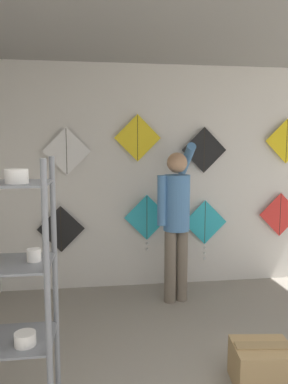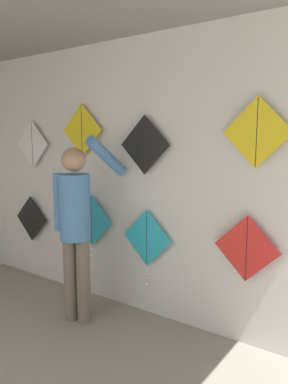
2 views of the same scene
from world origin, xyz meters
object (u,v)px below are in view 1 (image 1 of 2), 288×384
object	(u,v)px
cardboard_box_spare	(262,366)
kite_1	(147,219)
shopkeeper	(176,213)
kite_5	(138,138)
kite_7	(287,141)
kite_3	(280,215)
kite_6	(204,150)
kite_2	(205,225)
kite_4	(67,151)
kite_0	(61,229)

from	to	relation	value
cardboard_box_spare	kite_1	size ratio (longest dim) A/B	0.66
shopkeeper	kite_5	world-z (taller)	kite_5
kite_5	kite_7	size ratio (longest dim) A/B	1.00
kite_3	kite_5	bearing A→B (deg)	180.00
shopkeeper	kite_6	distance (m)	0.98
kite_2	kite_6	world-z (taller)	kite_6
shopkeeper	kite_4	bearing A→B (deg)	145.70
kite_7	kite_0	bearing A→B (deg)	180.00
kite_2	kite_5	distance (m)	1.42
shopkeeper	kite_1	size ratio (longest dim) A/B	2.57
kite_0	kite_4	bearing A→B (deg)	0.00
kite_1	kite_3	size ratio (longest dim) A/B	1.24
shopkeeper	kite_1	distance (m)	0.58
kite_1	kite_4	size ratio (longest dim) A/B	1.24
kite_0	kite_7	size ratio (longest dim) A/B	1.00
kite_6	kite_4	bearing A→B (deg)	180.00
kite_2	cardboard_box_spare	bearing A→B (deg)	-95.07
kite_4	kite_6	distance (m)	1.71
kite_3	kite_7	size ratio (longest dim) A/B	1.00
cardboard_box_spare	kite_0	world-z (taller)	kite_0
cardboard_box_spare	kite_3	world-z (taller)	kite_3
kite_4	kite_1	bearing A→B (deg)	-0.04
shopkeeper	kite_5	size ratio (longest dim) A/B	3.18
kite_1	kite_2	distance (m)	0.77
kite_2	kite_7	xyz separation A→B (m)	(1.08, 0.00, 1.08)
kite_2	kite_5	world-z (taller)	kite_5
kite_1	kite_3	xyz separation A→B (m)	(1.79, 0.00, 0.02)
shopkeeper	kite_1	bearing A→B (deg)	105.91
cardboard_box_spare	kite_3	bearing A→B (deg)	60.13
kite_0	kite_3	bearing A→B (deg)	0.00
kite_1	kite_7	size ratio (longest dim) A/B	1.24
cardboard_box_spare	kite_1	xyz separation A→B (m)	(-0.57, 2.12, 0.72)
kite_6	kite_3	bearing A→B (deg)	0.00
shopkeeper	cardboard_box_spare	world-z (taller)	shopkeeper
shopkeeper	kite_6	bearing A→B (deg)	33.90
kite_7	cardboard_box_spare	bearing A→B (deg)	-120.76
kite_0	kite_5	xyz separation A→B (m)	(0.95, 0.00, 1.11)
cardboard_box_spare	kite_7	world-z (taller)	kite_7
kite_1	kite_4	xyz separation A→B (m)	(-0.98, 0.00, 0.86)
kite_2	kite_6	bearing A→B (deg)	178.19
kite_7	kite_4	bearing A→B (deg)	180.00
kite_2	kite_3	world-z (taller)	kite_3
kite_4	kite_6	xyz separation A→B (m)	(1.71, 0.00, 0.01)
shopkeeper	kite_7	world-z (taller)	kite_7
kite_6	kite_1	bearing A→B (deg)	-179.95
kite_0	kite_1	bearing A→B (deg)	-0.03
kite_0	kite_6	world-z (taller)	kite_6
kite_1	kite_7	bearing A→B (deg)	0.02
kite_7	kite_5	bearing A→B (deg)	180.00
shopkeeper	kite_7	size ratio (longest dim) A/B	3.18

